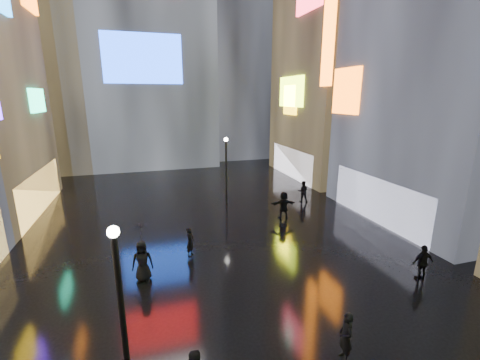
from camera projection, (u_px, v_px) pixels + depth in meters
name	position (u px, v px, depth m)	size (l,w,h in m)	color
ground	(205.00, 223.00, 21.40)	(140.00, 140.00, 0.00)	black
building_right_far	(342.00, 36.00, 31.59)	(10.28, 12.00, 28.00)	black
tower_flank_right	(231.00, 30.00, 43.68)	(12.00, 12.00, 34.00)	black
tower_flank_left	(35.00, 50.00, 34.56)	(10.00, 10.00, 26.00)	black
lamp_near	(121.00, 307.00, 8.28)	(0.30, 0.30, 5.20)	black
lamp_far	(226.00, 167.00, 24.72)	(0.30, 0.30, 5.20)	black
pedestrian_3	(423.00, 263.00, 14.65)	(1.00, 0.42, 1.70)	black
pedestrian_4	(142.00, 261.00, 14.56)	(0.94, 0.61, 1.92)	black
pedestrian_5	(283.00, 205.00, 22.07)	(1.77, 0.57, 1.91)	black
pedestrian_6	(190.00, 242.00, 16.87)	(0.57, 0.38, 1.57)	black
pedestrian_7	(303.00, 191.00, 25.55)	(0.84, 0.66, 1.74)	black
umbrella_2	(140.00, 233.00, 14.21)	(0.96, 0.98, 0.88)	black
pedestrian_8	(346.00, 337.00, 10.13)	(0.62, 0.41, 1.70)	black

